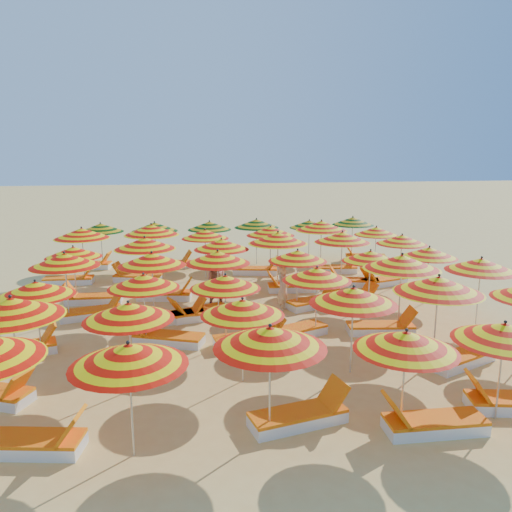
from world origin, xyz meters
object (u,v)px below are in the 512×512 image
Objects in this scene: umbrella_21 at (298,256)px; umbrella_24 at (73,252)px; umbrella_25 at (145,243)px; lounger_18 at (166,295)px; lounger_22 at (70,280)px; lounger_28 at (364,257)px; umbrella_8 at (242,307)px; umbrella_30 at (82,233)px; lounger_2 at (432,423)px; umbrella_36 at (101,228)px; umbrella_37 at (155,227)px; umbrella_39 at (256,223)px; umbrella_9 at (353,296)px; lounger_17 at (92,298)px; umbrella_17 at (481,265)px; umbrella_4 at (504,332)px; lounger_1 at (300,416)px; umbrella_10 at (439,285)px; lounger_11 at (382,328)px; umbrella_7 at (129,311)px; umbrella_22 at (370,256)px; umbrella_12 at (36,289)px; umbrella_18 at (65,260)px; umbrella_28 at (342,237)px; umbrella_35 at (376,231)px; lounger_6 at (462,358)px; umbrella_20 at (218,257)px; umbrella_13 at (144,281)px; umbrella_41 at (353,221)px; umbrella_34 at (321,226)px; umbrella_40 at (309,224)px; umbrella_14 at (225,282)px; lounger_24 at (256,270)px; umbrella_31 at (151,230)px; umbrella_1 at (129,355)px; lounger_26 at (91,265)px; umbrella_27 at (278,238)px; lounger_0 at (31,443)px; umbrella_26 at (221,244)px; umbrella_3 at (406,341)px; umbrella_16 at (402,262)px; lounger_19 at (292,287)px; lounger_14 at (198,313)px; umbrella_15 at (317,274)px; lounger_20 at (353,282)px; umbrella_33 at (270,231)px; umbrella_19 at (152,259)px; lounger_16 at (350,301)px; lounger_12 at (93,312)px; lounger_9 at (251,339)px; lounger_10 at (293,332)px; umbrella_32 at (205,234)px; lounger_21 at (383,281)px.

umbrella_24 is at bearing 164.26° from umbrella_21.
umbrella_25 is 1.20× the size of lounger_18.
lounger_22 is 0.97× the size of lounger_28.
umbrella_30 is (-4.45, 8.80, 0.22)m from umbrella_8.
umbrella_36 is at bearing -60.03° from lounger_2.
umbrella_39 is at bearing 1.80° from umbrella_37.
lounger_17 is (-6.17, 6.19, -1.57)m from umbrella_9.
umbrella_4 is at bearing -119.69° from umbrella_17.
umbrella_21 is 6.69m from lounger_1.
umbrella_25 is at bearing -135.15° from umbrella_39.
umbrella_10 is 2.57m from lounger_11.
umbrella_22 is at bearing 32.48° from umbrella_7.
umbrella_4 is at bearing -26.92° from umbrella_12.
umbrella_18 is 8.90m from umbrella_28.
lounger_6 is (-1.66, -8.75, -1.45)m from umbrella_35.
umbrella_20 is 0.97× the size of umbrella_24.
umbrella_30 is (-11.16, 6.66, 0.09)m from umbrella_17.
umbrella_13 is at bearing -163.81° from umbrella_22.
umbrella_22 is 1.07× the size of umbrella_41.
umbrella_20 is 0.80× the size of umbrella_34.
umbrella_36 is (0.15, 6.47, -0.08)m from umbrella_18.
umbrella_30 is at bearing -166.17° from umbrella_40.
lounger_24 is (1.99, 6.99, -1.45)m from umbrella_14.
umbrella_31 is 4.27m from lounger_24.
umbrella_1 is at bearing -85.89° from umbrella_7.
lounger_26 is at bearing 179.19° from umbrella_40.
lounger_11 is (1.85, -4.30, -1.70)m from umbrella_27.
lounger_0 is 6.55m from lounger_2.
umbrella_12 is at bearing -135.24° from umbrella_40.
umbrella_12 is at bearing -137.16° from umbrella_26.
umbrella_41 reaches higher than umbrella_3.
umbrella_16 is 4.88m from lounger_19.
umbrella_3 is at bearing 129.10° from lounger_17.
lounger_14 is (1.38, 1.81, -1.46)m from umbrella_13.
umbrella_15 is 4.44m from lounger_19.
umbrella_33 is at bearing -22.57° from lounger_20.
umbrella_19 is at bearing 147.31° from umbrella_10.
umbrella_4 is 0.93× the size of umbrella_16.
umbrella_22 is at bearing -32.48° from lounger_16.
umbrella_34 is at bearing 12.79° from lounger_12.
lounger_9 and lounger_24 have the same top height.
lounger_2 is (0.49, -11.23, -1.56)m from umbrella_33.
umbrella_19 is at bearing -89.39° from umbrella_37.
umbrella_34 reaches higher than umbrella_25.
lounger_19 is at bearing 105.30° from umbrella_10.
umbrella_21 reaches higher than umbrella_40.
umbrella_26 is at bearing -144.52° from umbrella_41.
lounger_18 is (-3.21, 3.96, 0.00)m from lounger_10.
umbrella_32 reaches higher than lounger_21.
lounger_21 is at bearing 1.46° from umbrella_28.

